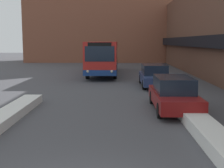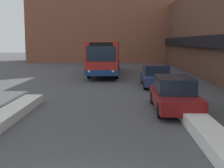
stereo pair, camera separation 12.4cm
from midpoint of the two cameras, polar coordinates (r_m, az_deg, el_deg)
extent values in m
cube|color=brown|center=(30.22, 19.19, 9.29)|extent=(5.00, 60.00, 8.15)
cube|color=black|center=(29.48, 13.96, 7.54)|extent=(0.50, 60.00, 0.90)
cube|color=red|center=(29.32, -1.69, 5.24)|extent=(2.51, 12.02, 2.55)
cube|color=navy|center=(29.38, -1.68, 3.19)|extent=(2.53, 12.04, 0.45)
cube|color=#192333|center=(29.30, -1.69, 5.94)|extent=(2.54, 11.05, 0.70)
cube|color=#192333|center=(23.30, -2.44, 5.52)|extent=(2.21, 0.03, 1.15)
cube|color=black|center=(23.28, -2.45, 7.27)|extent=(1.76, 0.03, 0.28)
sphere|color=#F2EAC6|center=(23.45, -4.63, 2.32)|extent=(0.20, 0.20, 0.20)
sphere|color=#F2EAC6|center=(23.34, -0.20, 2.32)|extent=(0.20, 0.20, 0.20)
cylinder|color=black|center=(25.78, -4.62, 2.22)|extent=(0.28, 1.14, 1.14)
cylinder|color=black|center=(25.65, 0.44, 2.22)|extent=(0.28, 1.14, 1.14)
cylinder|color=black|center=(33.17, -3.32, 3.47)|extent=(0.28, 1.14, 1.14)
cylinder|color=black|center=(33.07, 0.62, 3.47)|extent=(0.28, 1.14, 1.14)
cube|color=maroon|center=(14.17, 10.94, -2.61)|extent=(1.75, 4.71, 0.57)
cube|color=#192333|center=(14.18, 10.92, -0.04)|extent=(1.54, 2.59, 0.67)
cylinder|color=black|center=(12.97, 15.47, -4.72)|extent=(0.20, 0.63, 0.63)
cylinder|color=black|center=(12.68, 8.46, -4.81)|extent=(0.20, 0.63, 0.63)
cylinder|color=black|center=(15.77, 12.88, -2.44)|extent=(0.20, 0.63, 0.63)
cylinder|color=black|center=(15.52, 7.11, -2.46)|extent=(0.20, 0.63, 0.63)
cube|color=navy|center=(21.60, 7.57, 1.01)|extent=(1.81, 4.81, 0.58)
cube|color=#192333|center=(21.65, 7.57, 2.69)|extent=(1.59, 2.65, 0.67)
cylinder|color=black|center=(20.27, 10.34, -0.14)|extent=(0.20, 0.62, 0.62)
cylinder|color=black|center=(20.07, 5.69, -0.13)|extent=(0.20, 0.62, 0.62)
cylinder|color=black|center=(23.19, 9.18, 0.88)|extent=(0.20, 0.62, 0.62)
cylinder|color=black|center=(23.02, 5.12, 0.90)|extent=(0.20, 0.62, 0.62)
camera|label=1|loc=(0.06, -90.29, -0.04)|focal=50.00mm
camera|label=2|loc=(0.06, 89.71, 0.04)|focal=50.00mm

